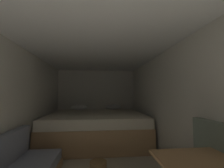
# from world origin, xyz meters

# --- Properties ---
(wall_back) EXTENTS (2.70, 0.05, 2.09)m
(wall_back) POSITION_xyz_m (0.00, 4.48, 1.05)
(wall_back) COLOR silver
(wall_back) RESTS_ON ground
(wall_left) EXTENTS (0.05, 5.23, 2.09)m
(wall_left) POSITION_xyz_m (-1.33, 1.85, 1.05)
(wall_left) COLOR silver
(wall_left) RESTS_ON ground
(wall_right) EXTENTS (0.05, 5.23, 2.09)m
(wall_right) POSITION_xyz_m (1.33, 1.85, 1.05)
(wall_right) COLOR silver
(wall_right) RESTS_ON ground
(ceiling_slab) EXTENTS (2.70, 5.23, 0.05)m
(ceiling_slab) POSITION_xyz_m (0.00, 1.85, 2.12)
(ceiling_slab) COLOR white
(ceiling_slab) RESTS_ON wall_left
(bed) EXTENTS (2.48, 2.08, 0.92)m
(bed) POSITION_xyz_m (0.00, 3.38, 0.38)
(bed) COLOR tan
(bed) RESTS_ON ground
(wicker_basket) EXTENTS (0.27, 0.27, 0.20)m
(wicker_basket) POSITION_xyz_m (0.04, 1.74, 0.10)
(wicker_basket) COLOR olive
(wicker_basket) RESTS_ON ground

